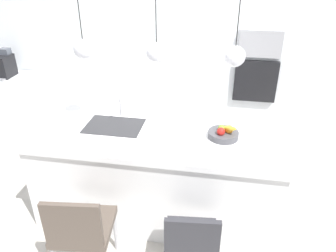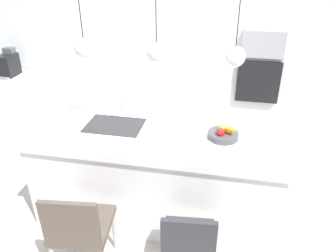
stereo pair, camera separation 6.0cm
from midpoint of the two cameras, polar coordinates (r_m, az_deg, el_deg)
The scene contains 15 objects.
floor at distance 3.74m, azimuth -2.02°, elevation -13.50°, with size 6.60×6.60×0.00m, color #BCB7AD.
back_wall at distance 4.58m, azimuth 2.01°, elevation 13.13°, with size 6.00×0.10×2.60m, color white.
kitchen_island at distance 3.44m, azimuth -2.16°, elevation -7.56°, with size 2.40×1.09×0.95m.
sink_basin at distance 3.30m, azimuth -9.79°, elevation -0.06°, with size 0.56×0.40×0.02m, color #2D2D30.
faucet at distance 3.42m, azimuth -8.85°, elevation 3.78°, with size 0.02×0.17×0.22m.
fruit_bowl at distance 3.07m, azimuth 9.05°, elevation -1.25°, with size 0.28×0.28×0.16m.
side_counter at distance 5.41m, azimuth -24.85°, elevation 3.29°, with size 1.10×0.60×0.89m, color white.
coffee_machine at distance 5.25m, azimuth -26.70°, elevation 9.32°, with size 0.20×0.35×0.38m.
microwave at distance 4.45m, azimuth 15.25°, elevation 13.53°, with size 0.54×0.08×0.34m, color #9E9EA3.
oven at distance 4.60m, azimuth 14.47°, elevation 7.51°, with size 0.56×0.08×0.56m, color black.
chair_near at distance 2.86m, azimuth -15.36°, elevation -16.66°, with size 0.51×0.52×0.90m.
chair_middle at distance 2.67m, azimuth 3.36°, elevation -19.64°, with size 0.45×0.51×0.89m.
pendant_light_left at distance 3.11m, azimuth -14.92°, elevation 12.77°, with size 0.18×0.18×0.78m.
pendant_light_center at distance 2.90m, azimuth -2.60°, elevation 12.60°, with size 0.18×0.18×0.78m.
pendant_light_right at distance 2.84m, azimuth 10.86°, elevation 11.77°, with size 0.18×0.18×0.78m.
Camera 1 is at (0.58, -2.73, 2.49)m, focal length 35.34 mm.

